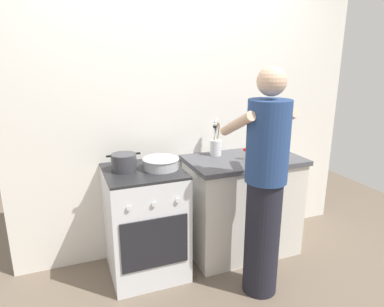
# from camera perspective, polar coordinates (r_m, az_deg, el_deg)

# --- Properties ---
(ground) EXTENTS (6.00, 6.00, 0.00)m
(ground) POSITION_cam_1_polar(r_m,az_deg,el_deg) (3.08, -0.07, -18.87)
(ground) COLOR #6B5B4C
(back_wall) EXTENTS (3.20, 0.10, 2.50)m
(back_wall) POSITION_cam_1_polar(r_m,az_deg,el_deg) (3.11, 0.06, 6.51)
(back_wall) COLOR silver
(back_wall) RESTS_ON ground
(countertop) EXTENTS (1.00, 0.60, 0.90)m
(countertop) POSITION_cam_1_polar(r_m,az_deg,el_deg) (3.19, 8.31, -8.47)
(countertop) COLOR silver
(countertop) RESTS_ON ground
(stove_range) EXTENTS (0.60, 0.62, 0.90)m
(stove_range) POSITION_cam_1_polar(r_m,az_deg,el_deg) (2.89, -7.78, -11.22)
(stove_range) COLOR silver
(stove_range) RESTS_ON ground
(pot) EXTENTS (0.26, 0.20, 0.13)m
(pot) POSITION_cam_1_polar(r_m,az_deg,el_deg) (2.70, -11.26, -1.46)
(pot) COLOR #38383D
(pot) RESTS_ON stove_range
(mixing_bowl) EXTENTS (0.29, 0.29, 0.09)m
(mixing_bowl) POSITION_cam_1_polar(r_m,az_deg,el_deg) (2.71, -5.20, -1.55)
(mixing_bowl) COLOR #B7B7BC
(mixing_bowl) RESTS_ON stove_range
(utensil_crock) EXTENTS (0.10, 0.10, 0.33)m
(utensil_crock) POSITION_cam_1_polar(r_m,az_deg,el_deg) (3.06, 3.98, 1.51)
(utensil_crock) COLOR silver
(utensil_crock) RESTS_ON countertop
(spice_bottle) EXTENTS (0.04, 0.04, 0.10)m
(spice_bottle) POSITION_cam_1_polar(r_m,az_deg,el_deg) (2.98, 8.86, -0.10)
(spice_bottle) COLOR silver
(spice_bottle) RESTS_ON countertop
(oil_bottle) EXTENTS (0.06, 0.06, 0.22)m
(oil_bottle) POSITION_cam_1_polar(r_m,az_deg,el_deg) (3.07, 12.84, 1.04)
(oil_bottle) COLOR gold
(oil_bottle) RESTS_ON countertop
(person) EXTENTS (0.41, 0.50, 1.70)m
(person) POSITION_cam_1_polar(r_m,az_deg,el_deg) (2.52, 12.01, -5.33)
(person) COLOR black
(person) RESTS_ON ground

